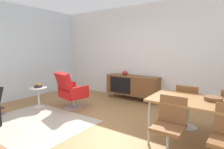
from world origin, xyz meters
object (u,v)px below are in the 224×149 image
at_px(vase_cobalt, 125,73).
at_px(dining_table, 205,104).
at_px(sideboard, 132,85).
at_px(side_table_round, 39,95).
at_px(dining_chair_back_left, 188,105).
at_px(wooden_bowl_on_table, 213,99).
at_px(dining_chair_front_left, 169,125).
at_px(fruit_bowl, 38,86).
at_px(lounge_chair_red, 71,90).

distance_m(vase_cobalt, dining_table, 3.02).
relative_size(sideboard, vase_cobalt, 8.96).
bearing_deg(side_table_round, sideboard, 50.26).
xyz_separation_m(vase_cobalt, dining_chair_back_left, (2.10, -1.21, -0.31)).
relative_size(sideboard, wooden_bowl_on_table, 6.15).
bearing_deg(dining_chair_front_left, fruit_bowl, 175.11).
height_order(dining_table, fruit_bowl, dining_table).
xyz_separation_m(vase_cobalt, fruit_bowl, (-1.42, -2.03, -0.23)).
distance_m(dining_chair_back_left, side_table_round, 3.61).
height_order(sideboard, fruit_bowl, sideboard).
relative_size(wooden_bowl_on_table, dining_chair_front_left, 0.30).
bearing_deg(dining_chair_front_left, side_table_round, 175.10).
height_order(side_table_round, fruit_bowl, fruit_bowl).
bearing_deg(dining_table, dining_chair_front_left, -122.09).
relative_size(dining_table, wooden_bowl_on_table, 6.15).
height_order(dining_chair_front_left, fruit_bowl, dining_chair_front_left).
bearing_deg(wooden_bowl_on_table, dining_table, -139.92).
distance_m(lounge_chair_red, side_table_round, 0.89).
height_order(dining_chair_front_left, side_table_round, dining_chair_front_left).
bearing_deg(side_table_round, dining_chair_back_left, 13.08).
height_order(lounge_chair_red, side_table_round, lounge_chair_red).
relative_size(sideboard, side_table_round, 3.08).
bearing_deg(dining_table, sideboard, 140.99).
xyz_separation_m(sideboard, side_table_round, (-1.68, -2.03, -0.12)).
bearing_deg(side_table_round, vase_cobalt, 55.02).
relative_size(side_table_round, fruit_bowl, 2.60).
xyz_separation_m(dining_table, lounge_chair_red, (-3.10, 0.16, -0.23)).
height_order(dining_chair_back_left, side_table_round, dining_chair_back_left).
height_order(wooden_bowl_on_table, dining_chair_front_left, dining_chair_front_left).
height_order(sideboard, dining_chair_back_left, dining_chair_back_left).
distance_m(side_table_round, fruit_bowl, 0.23).
bearing_deg(dining_chair_back_left, sideboard, 146.57).
xyz_separation_m(side_table_round, fruit_bowl, (0.00, -0.00, 0.23)).
bearing_deg(fruit_bowl, dining_table, 3.82).
bearing_deg(dining_table, wooden_bowl_on_table, 40.08).
bearing_deg(lounge_chair_red, fruit_bowl, -151.71).
bearing_deg(sideboard, wooden_bowl_on_table, -36.42).
height_order(sideboard, lounge_chair_red, lounge_chair_red).
bearing_deg(vase_cobalt, dining_chair_front_left, -47.99).
xyz_separation_m(vase_cobalt, lounge_chair_red, (-0.65, -1.61, -0.32)).
bearing_deg(dining_chair_back_left, dining_table, -57.86).
distance_m(wooden_bowl_on_table, lounge_chair_red, 3.21).
relative_size(dining_table, dining_chair_back_left, 1.87).
bearing_deg(vase_cobalt, fruit_bowl, -124.97).
bearing_deg(fruit_bowl, side_table_round, 97.19).
distance_m(dining_table, side_table_round, 3.89).
relative_size(vase_cobalt, dining_chair_front_left, 0.21).
bearing_deg(vase_cobalt, dining_table, -35.86).
xyz_separation_m(dining_chair_front_left, fruit_bowl, (-3.52, 0.30, 0.09)).
bearing_deg(dining_table, lounge_chair_red, 177.10).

